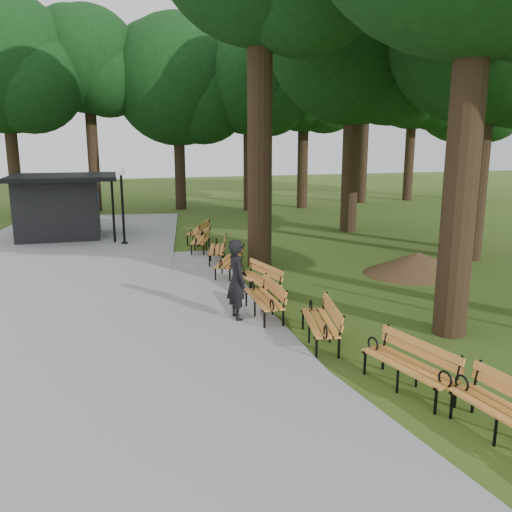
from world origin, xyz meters
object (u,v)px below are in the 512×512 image
object	(u,v)px
bench_7	(217,250)
kiosk	(58,207)
lawn_tree_1	(491,38)
lawn_tree_5	(476,36)
bench_1	(508,414)
lawn_tree_4	(355,35)
person	(237,280)
bench_3	(320,323)
bench_6	(229,261)
bench_9	(198,231)
dirt_mound	(417,263)
bench_8	(200,240)
bench_4	(264,299)
bench_2	(408,366)
bench_5	(257,280)
lamp_post	(122,189)

from	to	relation	value
bench_7	kiosk	bearing A→B (deg)	-124.86
lawn_tree_1	lawn_tree_5	world-z (taller)	lawn_tree_5
bench_1	lawn_tree_4	bearing A→B (deg)	153.25
person	bench_3	distance (m)	2.36
person	lawn_tree_4	xyz separation A→B (m)	(8.16, 10.38, 7.57)
person	bench_6	distance (m)	4.21
person	lawn_tree_5	world-z (taller)	lawn_tree_5
person	bench_9	xyz separation A→B (m)	(1.00, 9.74, -0.52)
dirt_mound	bench_3	bearing A→B (deg)	-140.09
bench_6	bench_3	bearing A→B (deg)	31.48
person	lawn_tree_5	bearing A→B (deg)	-65.12
person	bench_8	bearing A→B (deg)	-8.08
bench_4	lawn_tree_5	xyz separation A→B (m)	(9.80, 5.51, 7.34)
lawn_tree_1	lawn_tree_4	xyz separation A→B (m)	(-1.43, 6.72, 1.18)
lawn_tree_5	lawn_tree_4	bearing A→B (deg)	115.04
bench_3	bench_7	size ratio (longest dim) A/B	1.00
bench_2	bench_8	bearing A→B (deg)	172.80
bench_6	bench_8	size ratio (longest dim) A/B	1.00
bench_8	lawn_tree_5	xyz separation A→B (m)	(9.72, -2.39, 7.34)
dirt_mound	bench_6	distance (m)	5.96
bench_1	lawn_tree_5	size ratio (longest dim) A/B	0.17
person	bench_1	distance (m)	6.56
bench_3	bench_5	xyz separation A→B (m)	(-0.21, 3.67, 0.00)
bench_8	lawn_tree_4	world-z (taller)	lawn_tree_4
person	bench_5	xyz separation A→B (m)	(1.04, 1.74, -0.52)
kiosk	lamp_post	distance (m)	3.53
kiosk	bench_2	bearing A→B (deg)	-67.17
dirt_mound	lawn_tree_5	world-z (taller)	lawn_tree_5
bench_1	bench_3	distance (m)	4.33
bench_8	lamp_post	bearing A→B (deg)	-110.34
bench_1	lawn_tree_1	world-z (taller)	lawn_tree_1
bench_1	dirt_mound	bearing A→B (deg)	146.25
bench_2	bench_5	xyz separation A→B (m)	(-0.75, 6.08, 0.00)
lamp_post	lawn_tree_5	bearing A→B (deg)	-20.33
kiosk	bench_9	bearing A→B (deg)	-23.48
dirt_mound	bench_1	bearing A→B (deg)	-116.74
bench_7	dirt_mound	bearing A→B (deg)	74.31
bench_4	bench_7	size ratio (longest dim) A/B	1.00
bench_2	bench_8	size ratio (longest dim) A/B	1.00
bench_8	lawn_tree_4	size ratio (longest dim) A/B	0.15
person	lawn_tree_1	xyz separation A→B (m)	(9.59, 3.66, 6.39)
bench_3	bench_9	xyz separation A→B (m)	(-0.25, 11.68, 0.00)
bench_6	lawn_tree_4	xyz separation A→B (m)	(7.30, 6.29, 8.09)
kiosk	bench_4	size ratio (longest dim) A/B	2.26
person	dirt_mound	world-z (taller)	person
bench_4	bench_9	bearing A→B (deg)	179.83
person	lawn_tree_5	xyz separation A→B (m)	(10.45, 5.48, 6.82)
bench_3	bench_9	bearing A→B (deg)	-165.61
bench_2	kiosk	bearing A→B (deg)	-171.71
kiosk	bench_7	size ratio (longest dim) A/B	2.26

